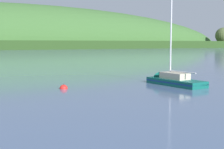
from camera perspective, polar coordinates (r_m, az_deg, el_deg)
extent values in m
ellipsoid|color=#38602D|center=(245.60, -17.36, 4.51)|extent=(403.26, 91.19, 66.87)
sphere|color=#4C5B33|center=(313.30, 19.59, 6.69)|extent=(15.01, 15.01, 15.01)
cube|color=#0F564C|center=(33.27, 11.49, -1.80)|extent=(3.36, 6.93, 1.14)
cone|color=#0F564C|center=(35.67, 7.70, -1.23)|extent=(2.47, 2.00, 2.23)
cube|color=navy|center=(33.24, 11.50, -1.32)|extent=(3.38, 6.93, 0.13)
cube|color=#BCB299|center=(33.28, 11.32, -0.23)|extent=(2.04, 3.20, 0.66)
cylinder|color=silver|center=(33.61, 10.68, 8.20)|extent=(0.16, 0.16, 10.46)
cylinder|color=silver|center=(32.49, 12.68, 0.45)|extent=(0.69, 3.46, 0.13)
sphere|color=red|center=(30.51, -8.78, -2.57)|extent=(0.79, 0.79, 0.79)
cylinder|color=black|center=(30.45, -8.79, -1.76)|extent=(0.04, 0.04, 0.08)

